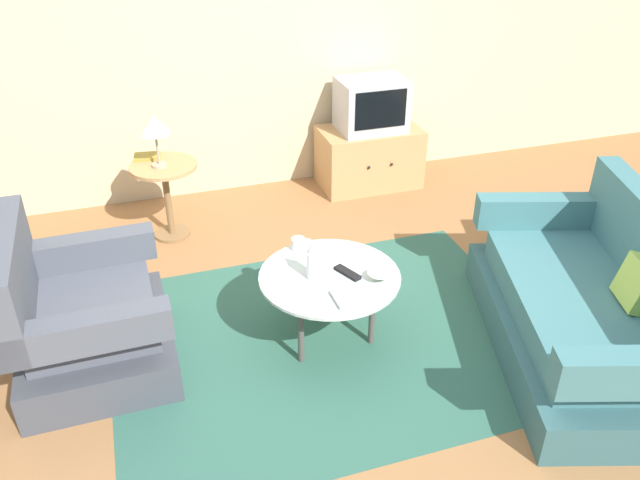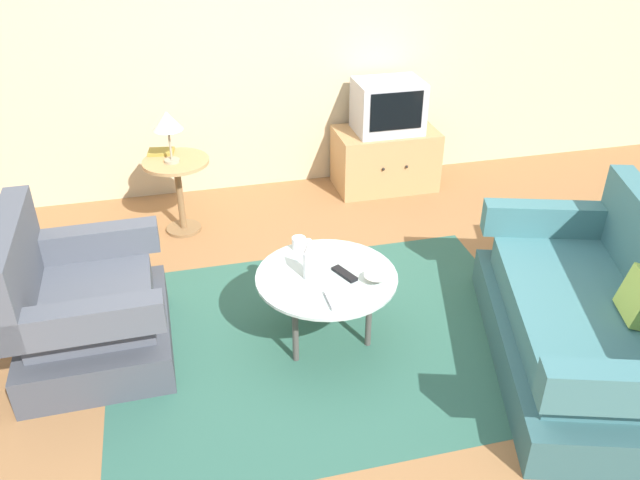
# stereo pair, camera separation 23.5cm
# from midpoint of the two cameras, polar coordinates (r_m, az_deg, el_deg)

# --- Properties ---
(ground_plane) EXTENTS (16.00, 16.00, 0.00)m
(ground_plane) POSITION_cam_midpoint_polar(r_m,az_deg,el_deg) (3.88, -0.48, -9.21)
(ground_plane) COLOR olive
(back_wall) EXTENTS (9.00, 0.12, 2.70)m
(back_wall) POSITION_cam_midpoint_polar(r_m,az_deg,el_deg) (5.38, -8.46, 18.17)
(back_wall) COLOR #CCB78E
(back_wall) RESTS_ON ground
(area_rug) EXTENTS (2.54, 1.95, 0.00)m
(area_rug) POSITION_cam_midpoint_polar(r_m,az_deg,el_deg) (3.91, -0.94, -8.83)
(area_rug) COLOR #2D5B4C
(area_rug) RESTS_ON ground
(armchair) EXTENTS (0.82, 0.95, 0.89)m
(armchair) POSITION_cam_midpoint_polar(r_m,az_deg,el_deg) (3.83, -22.09, -6.76)
(armchair) COLOR #3E424B
(armchair) RESTS_ON ground
(couch) EXTENTS (1.33, 1.85, 0.88)m
(couch) POSITION_cam_midpoint_polar(r_m,az_deg,el_deg) (3.90, 21.23, -5.96)
(couch) COLOR #325C60
(couch) RESTS_ON ground
(coffee_table) EXTENTS (0.81, 0.81, 0.46)m
(coffee_table) POSITION_cam_midpoint_polar(r_m,az_deg,el_deg) (3.65, -1.00, -3.68)
(coffee_table) COLOR #B2C6C1
(coffee_table) RESTS_ON ground
(side_table) EXTENTS (0.49, 0.49, 0.59)m
(side_table) POSITION_cam_midpoint_polar(r_m,az_deg,el_deg) (4.90, -14.90, 4.71)
(side_table) COLOR tan
(side_table) RESTS_ON ground
(tv_stand) EXTENTS (0.86, 0.52, 0.51)m
(tv_stand) POSITION_cam_midpoint_polar(r_m,az_deg,el_deg) (5.64, 3.17, 7.37)
(tv_stand) COLOR tan
(tv_stand) RESTS_ON ground
(television) EXTENTS (0.55, 0.42, 0.43)m
(television) POSITION_cam_midpoint_polar(r_m,az_deg,el_deg) (5.47, 3.33, 11.90)
(television) COLOR #B7B7BC
(television) RESTS_ON tv_stand
(table_lamp) EXTENTS (0.21, 0.21, 0.38)m
(table_lamp) POSITION_cam_midpoint_polar(r_m,az_deg,el_deg) (4.70, -15.94, 9.67)
(table_lamp) COLOR #9E937A
(table_lamp) RESTS_ON side_table
(vase) EXTENTS (0.08, 0.08, 0.25)m
(vase) POSITION_cam_midpoint_polar(r_m,az_deg,el_deg) (3.55, -2.51, -1.83)
(vase) COLOR white
(vase) RESTS_ON coffee_table
(mug) EXTENTS (0.12, 0.08, 0.08)m
(mug) POSITION_cam_midpoint_polar(r_m,az_deg,el_deg) (3.85, -3.64, -0.38)
(mug) COLOR white
(mug) RESTS_ON coffee_table
(bowl) EXTENTS (0.14, 0.14, 0.04)m
(bowl) POSITION_cam_midpoint_polar(r_m,az_deg,el_deg) (3.59, 3.52, -3.25)
(bowl) COLOR silver
(bowl) RESTS_ON coffee_table
(tv_remote_dark) EXTENTS (0.12, 0.18, 0.02)m
(tv_remote_dark) POSITION_cam_midpoint_polar(r_m,az_deg,el_deg) (3.63, 0.61, -2.97)
(tv_remote_dark) COLOR black
(tv_remote_dark) RESTS_ON coffee_table
(tv_remote_silver) EXTENTS (0.05, 0.17, 0.02)m
(tv_remote_silver) POSITION_cam_midpoint_polar(r_m,az_deg,el_deg) (3.42, -0.29, -5.35)
(tv_remote_silver) COLOR #B2B2B7
(tv_remote_silver) RESTS_ON coffee_table
(book) EXTENTS (0.21, 0.16, 0.02)m
(book) POSITION_cam_midpoint_polar(r_m,az_deg,el_deg) (4.97, -16.45, 7.12)
(book) COLOR olive
(book) RESTS_ON side_table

